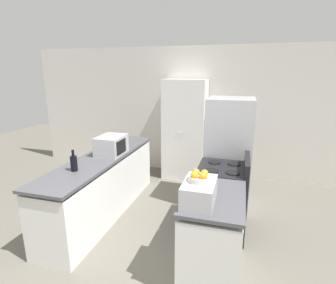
{
  "coord_description": "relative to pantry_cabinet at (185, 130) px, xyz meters",
  "views": [
    {
      "loc": [
        1.08,
        -1.85,
        2.09
      ],
      "look_at": [
        0.0,
        1.9,
        1.05
      ],
      "focal_mm": 28.0,
      "sensor_mm": 36.0,
      "label": 1
    }
  ],
  "objects": [
    {
      "name": "microwave",
      "position": [
        -0.76,
        -1.63,
        0.06
      ],
      "size": [
        0.36,
        0.47,
        0.28
      ],
      "color": "#B2B2B7",
      "rests_on": "counter_left"
    },
    {
      "name": "refrigerator",
      "position": [
        0.92,
        -1.01,
        -0.12
      ],
      "size": [
        0.71,
        0.7,
        1.73
      ],
      "color": "#B7B7BC",
      "rests_on": "ground_plane"
    },
    {
      "name": "counter_right",
      "position": [
        0.88,
        -2.58,
        -0.55
      ],
      "size": [
        0.6,
        0.93,
        0.9
      ],
      "color": "silver",
      "rests_on": "ground_plane"
    },
    {
      "name": "toaster_oven",
      "position": [
        0.75,
        -2.77,
        0.03
      ],
      "size": [
        0.3,
        0.46,
        0.22
      ],
      "color": "#B2B2B7",
      "rests_on": "counter_right"
    },
    {
      "name": "wine_bottle",
      "position": [
        -0.88,
        -2.38,
        0.02
      ],
      "size": [
        0.08,
        0.08,
        0.27
      ],
      "color": "black",
      "rests_on": "counter_left"
    },
    {
      "name": "counter_left",
      "position": [
        -0.86,
        -1.77,
        -0.55
      ],
      "size": [
        0.6,
        2.56,
        0.9
      ],
      "color": "silver",
      "rests_on": "ground_plane"
    },
    {
      "name": "fruit_bowl",
      "position": [
        0.75,
        -2.77,
        0.18
      ],
      "size": [
        0.21,
        0.21,
        0.1
      ],
      "color": "silver",
      "rests_on": "toaster_oven"
    },
    {
      "name": "wall_back",
      "position": [
        0.01,
        0.33,
        0.32
      ],
      "size": [
        7.0,
        0.06,
        2.6
      ],
      "color": "silver",
      "rests_on": "ground_plane"
    },
    {
      "name": "stove",
      "position": [
        0.9,
        -1.75,
        -0.53
      ],
      "size": [
        0.66,
        0.7,
        1.06
      ],
      "color": "black",
      "rests_on": "ground_plane"
    },
    {
      "name": "pantry_cabinet",
      "position": [
        0.0,
        0.0,
        0.0
      ],
      "size": [
        0.82,
        0.59,
        1.97
      ],
      "color": "white",
      "rests_on": "ground_plane"
    }
  ]
}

